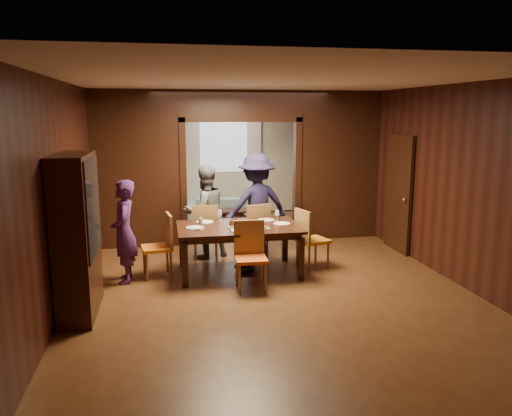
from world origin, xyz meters
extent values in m
plane|color=#512B16|center=(0.00, 0.00, 0.00)|extent=(9.00, 9.00, 0.00)
cube|color=silver|center=(0.00, 0.00, 2.90)|extent=(5.50, 9.00, 0.02)
cube|color=black|center=(0.00, 4.50, 1.45)|extent=(5.50, 0.02, 2.90)
cube|color=black|center=(-2.75, 0.00, 1.45)|extent=(0.02, 9.00, 2.90)
cube|color=black|center=(2.75, 0.00, 1.45)|extent=(0.02, 9.00, 2.90)
cube|color=black|center=(-1.93, 1.60, 1.20)|extent=(1.65, 0.15, 2.40)
cube|color=black|center=(1.93, 1.60, 1.20)|extent=(1.65, 0.15, 2.40)
cube|color=black|center=(0.00, 1.60, 2.65)|extent=(5.50, 0.15, 0.50)
cube|color=beige|center=(0.00, 4.47, 1.45)|extent=(5.40, 0.04, 2.85)
imported|color=#411D57|center=(-2.06, -0.39, 0.76)|extent=(0.38, 0.57, 1.53)
imported|color=slate|center=(-0.78, 0.68, 0.80)|extent=(0.95, 0.85, 1.61)
imported|color=#1A1536|center=(0.11, 0.62, 0.90)|extent=(1.28, 0.91, 1.80)
imported|color=#98BFC8|center=(-0.02, 3.85, 0.27)|extent=(1.89, 0.88, 0.54)
imported|color=black|center=(-0.23, -0.27, 0.80)|extent=(0.36, 0.36, 0.09)
cube|color=black|center=(-0.34, -0.31, 0.38)|extent=(1.88, 1.17, 0.76)
cube|color=black|center=(-0.11, 2.84, 0.20)|extent=(0.80, 0.50, 0.40)
cube|color=black|center=(-2.53, -1.50, 1.00)|extent=(0.40, 1.20, 2.00)
cube|color=black|center=(2.70, 0.50, 1.05)|extent=(0.06, 0.90, 2.10)
cube|color=silver|center=(0.00, 4.44, 1.70)|extent=(1.20, 0.03, 1.30)
cube|color=white|center=(-0.75, 4.40, 1.25)|extent=(0.35, 0.06, 2.40)
cube|color=white|center=(0.75, 4.40, 1.25)|extent=(0.35, 0.06, 2.40)
cylinder|color=silver|center=(-1.02, -0.33, 0.77)|extent=(0.27, 0.27, 0.01)
cylinder|color=white|center=(-0.83, 0.05, 0.77)|extent=(0.27, 0.27, 0.01)
cylinder|color=silver|center=(0.15, 0.01, 0.77)|extent=(0.27, 0.27, 0.01)
cylinder|color=white|center=(0.35, -0.29, 0.77)|extent=(0.27, 0.27, 0.01)
cylinder|color=silver|center=(-0.37, -0.63, 0.77)|extent=(0.27, 0.27, 0.01)
cube|color=gray|center=(-0.37, -0.41, 0.78)|extent=(0.30, 0.20, 0.04)
cube|color=gray|center=(-0.06, -0.57, 0.78)|extent=(0.30, 0.20, 0.04)
cylinder|color=white|center=(-0.28, -0.60, 0.83)|extent=(0.07, 0.07, 0.14)
camera|label=1|loc=(-1.45, -7.75, 2.48)|focal=35.00mm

